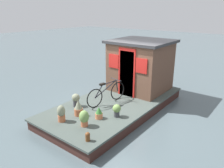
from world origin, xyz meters
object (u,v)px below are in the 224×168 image
houseboat_cabin (141,65)px  potted_plant_thyme (79,108)px  potted_plant_ivy (99,113)px  potted_plant_fern (84,118)px  potted_plant_basil (117,110)px  potted_plant_geranium (61,113)px  mooring_bollard (88,136)px  potted_plant_mint (76,99)px  bicycle (107,93)px

houseboat_cabin → potted_plant_thyme: 3.30m
potted_plant_ivy → potted_plant_fern: (-0.60, 0.02, 0.07)m
potted_plant_basil → potted_plant_geranium: 1.64m
potted_plant_thyme → mooring_bollard: size_ratio=2.13×
houseboat_cabin → potted_plant_basil: bearing=-163.8°
potted_plant_mint → potted_plant_geranium: bearing=-155.8°
potted_plant_thyme → potted_plant_fern: potted_plant_thyme is taller
potted_plant_fern → potted_plant_geranium: bearing=106.2°
potted_plant_ivy → potted_plant_fern: 0.60m
potted_plant_geranium → mooring_bollard: bearing=-101.4°
bicycle → mooring_bollard: (-2.08, -1.10, -0.24)m
potted_plant_mint → potted_plant_fern: 1.39m
potted_plant_ivy → potted_plant_thyme: (-0.23, 0.63, 0.06)m
houseboat_cabin → potted_plant_ivy: houseboat_cabin is taller
bicycle → potted_plant_geranium: bicycle is taller
houseboat_cabin → bicycle: (-1.96, 0.14, -0.63)m
potted_plant_mint → potted_plant_geranium: potted_plant_geranium is taller
potted_plant_thyme → potted_plant_geranium: (-0.57, 0.11, 0.01)m
houseboat_cabin → potted_plant_basil: size_ratio=5.62×
potted_plant_thyme → bicycle: bearing=-4.5°
potted_plant_ivy → potted_plant_geranium: (-0.80, 0.74, 0.08)m
bicycle → potted_plant_basil: bearing=-124.0°
potted_plant_fern → mooring_bollard: 0.76m
potted_plant_mint → potted_plant_geranium: (-0.98, -0.44, 0.00)m
houseboat_cabin → potted_plant_thyme: houseboat_cabin is taller
potted_plant_ivy → mooring_bollard: potted_plant_ivy is taller
potted_plant_ivy → potted_plant_mint: (0.18, 1.18, 0.07)m
potted_plant_fern → houseboat_cabin: bearing=6.0°
potted_plant_geranium → potted_plant_fern: bearing=-73.8°
potted_plant_ivy → potted_plant_thyme: potted_plant_thyme is taller
bicycle → potted_plant_fern: bicycle is taller
houseboat_cabin → potted_plant_basil: (-2.56, -0.74, -0.78)m
potted_plant_basil → mooring_bollard: (-1.48, -0.22, -0.10)m
houseboat_cabin → potted_plant_basil: 2.77m
potted_plant_thyme → mooring_bollard: potted_plant_thyme is taller
potted_plant_mint → potted_plant_basil: bearing=-81.1°
bicycle → potted_plant_fern: (-1.61, -0.51, -0.12)m
potted_plant_mint → potted_plant_fern: potted_plant_fern is taller
potted_plant_ivy → potted_plant_geranium: bearing=137.4°
bicycle → potted_plant_geranium: bearing=173.5°
potted_plant_fern → potted_plant_ivy: bearing=-1.9°
potted_plant_fern → mooring_bollard: bearing=-128.9°
potted_plant_thyme → mooring_bollard: 1.46m
potted_plant_ivy → mooring_bollard: bearing=-152.0°
houseboat_cabin → potted_plant_mint: size_ratio=4.99×
potted_plant_ivy → potted_plant_fern: potted_plant_fern is taller
potted_plant_mint → potted_plant_basil: potted_plant_mint is taller
potted_plant_ivy → potted_plant_basil: (0.42, -0.35, 0.05)m
potted_plant_mint → houseboat_cabin: bearing=-15.7°
bicycle → potted_plant_thyme: (-1.24, 0.10, -0.13)m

